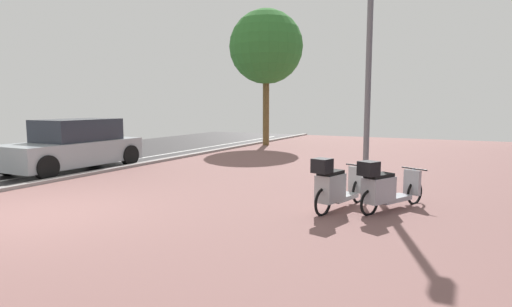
{
  "coord_description": "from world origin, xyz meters",
  "views": [
    {
      "loc": [
        6.6,
        -4.41,
        1.87
      ],
      "look_at": [
        3.63,
        1.43,
        1.11
      ],
      "focal_mm": 29.57,
      "sensor_mm": 36.0,
      "label": 1
    }
  ],
  "objects_px": {
    "parked_car_near": "(74,146)",
    "scooter_near": "(385,188)",
    "street_tree": "(266,47)",
    "scooter_mid": "(335,186)",
    "lamp_post": "(369,40)"
  },
  "relations": [
    {
      "from": "scooter_near",
      "to": "scooter_mid",
      "type": "distance_m",
      "value": 0.86
    },
    {
      "from": "scooter_near",
      "to": "street_tree",
      "type": "relative_size",
      "value": 0.27
    },
    {
      "from": "scooter_near",
      "to": "lamp_post",
      "type": "xyz_separation_m",
      "value": [
        -0.97,
        2.93,
        2.97
      ]
    },
    {
      "from": "scooter_near",
      "to": "lamp_post",
      "type": "bearing_deg",
      "value": 108.37
    },
    {
      "from": "scooter_near",
      "to": "street_tree",
      "type": "xyz_separation_m",
      "value": [
        -7.07,
        9.95,
        3.99
      ]
    },
    {
      "from": "parked_car_near",
      "to": "lamp_post",
      "type": "distance_m",
      "value": 8.56
    },
    {
      "from": "parked_car_near",
      "to": "street_tree",
      "type": "xyz_separation_m",
      "value": [
        1.76,
        9.07,
        3.74
      ]
    },
    {
      "from": "scooter_mid",
      "to": "lamp_post",
      "type": "height_order",
      "value": "lamp_post"
    },
    {
      "from": "lamp_post",
      "to": "street_tree",
      "type": "bearing_deg",
      "value": 130.95
    },
    {
      "from": "scooter_mid",
      "to": "street_tree",
      "type": "bearing_deg",
      "value": 121.4
    },
    {
      "from": "scooter_near",
      "to": "parked_car_near",
      "type": "bearing_deg",
      "value": 174.3
    },
    {
      "from": "scooter_mid",
      "to": "parked_car_near",
      "type": "xyz_separation_m",
      "value": [
        -8.05,
        1.23,
        0.23
      ]
    },
    {
      "from": "parked_car_near",
      "to": "lamp_post",
      "type": "xyz_separation_m",
      "value": [
        7.86,
        2.05,
        2.71
      ]
    },
    {
      "from": "parked_car_near",
      "to": "scooter_near",
      "type": "bearing_deg",
      "value": -5.7
    },
    {
      "from": "scooter_near",
      "to": "parked_car_near",
      "type": "distance_m",
      "value": 8.88
    }
  ]
}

